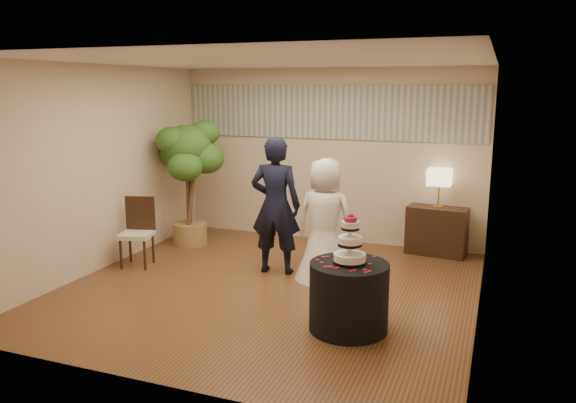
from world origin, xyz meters
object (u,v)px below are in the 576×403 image
at_px(bride, 325,219).
at_px(wedding_cake, 350,239).
at_px(table_lamp, 439,188).
at_px(ficus_tree, 188,182).
at_px(console, 437,231).
at_px(groom, 276,205).
at_px(cake_table, 349,297).
at_px(side_chair, 136,233).

relative_size(bride, wedding_cake, 3.06).
bearing_deg(table_lamp, bride, -127.58).
bearing_deg(ficus_tree, wedding_cake, -35.04).
bearing_deg(console, bride, -120.87).
height_order(bride, table_lamp, bride).
distance_m(groom, ficus_tree, 1.98).
distance_m(groom, bride, 0.71).
bearing_deg(console, table_lamp, 0.00).
relative_size(bride, table_lamp, 2.77).
height_order(cake_table, console, console).
bearing_deg(bride, ficus_tree, -14.33).
xyz_separation_m(wedding_cake, console, (0.55, 3.09, -0.62)).
distance_m(cake_table, ficus_tree, 3.99).
relative_size(groom, wedding_cake, 3.55).
xyz_separation_m(ficus_tree, side_chair, (-0.12, -1.25, -0.53)).
bearing_deg(table_lamp, cake_table, -100.08).
xyz_separation_m(groom, cake_table, (1.41, -1.46, -0.57)).
height_order(cake_table, wedding_cake, wedding_cake).
bearing_deg(cake_table, wedding_cake, 0.00).
bearing_deg(wedding_cake, groom, 133.95).
relative_size(groom, side_chair, 1.92).
relative_size(groom, ficus_tree, 0.92).
bearing_deg(bride, cake_table, 119.67).
height_order(console, side_chair, side_chair).
xyz_separation_m(wedding_cake, table_lamp, (0.55, 3.09, 0.03)).
xyz_separation_m(console, ficus_tree, (-3.78, -0.83, 0.65)).
xyz_separation_m(table_lamp, ficus_tree, (-3.78, -0.83, -0.01)).
bearing_deg(bride, table_lamp, -124.04).
relative_size(bride, side_chair, 1.66).
height_order(wedding_cake, side_chair, wedding_cake).
bearing_deg(ficus_tree, bride, -17.87).
height_order(wedding_cake, console, wedding_cake).
bearing_deg(groom, table_lamp, -148.01).
height_order(ficus_tree, side_chair, ficus_tree).
xyz_separation_m(bride, cake_table, (0.71, -1.45, -0.44)).
xyz_separation_m(console, table_lamp, (0.00, 0.00, 0.66)).
relative_size(wedding_cake, ficus_tree, 0.26).
height_order(table_lamp, ficus_tree, ficus_tree).
bearing_deg(bride, side_chair, 13.10).
relative_size(cake_table, side_chair, 0.85).
bearing_deg(side_chair, ficus_tree, 69.74).
distance_m(console, ficus_tree, 3.92).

